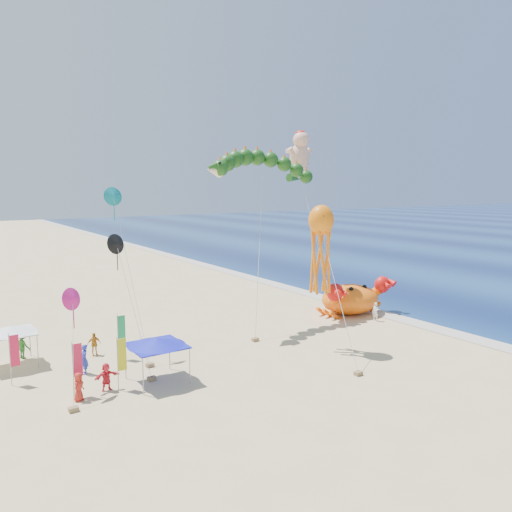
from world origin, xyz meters
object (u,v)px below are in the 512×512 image
Objects in this scene: octopus_kite at (321,243)px; canopy_blue at (157,342)px; cherub_kite at (300,153)px; canopy_white at (10,330)px; dragon_kite at (261,170)px; crab_inflatable at (351,298)px.

octopus_kite is 3.01× the size of canopy_blue.
canopy_white is (-26.17, -2.60, -12.38)m from cherub_kite.
dragon_kite is at bearing 31.20° from canopy_blue.
dragon_kite is 10.11m from octopus_kite.
cherub_kite is (6.31, 2.56, 1.74)m from dragon_kite.
cherub_kite is 1.63× the size of octopus_kite.
dragon_kite reaches higher than octopus_kite.
octopus_kite is 13.38m from canopy_blue.
canopy_blue is (-21.33, -5.24, 0.96)m from crab_inflatable.
cherub_kite is at bearing 22.08° from dragon_kite.
cherub_kite reaches higher than dragon_kite.
dragon_kite reaches higher than canopy_blue.
cherub_kite is 4.89× the size of canopy_blue.
octopus_kite is (-0.70, -8.56, -5.33)m from dragon_kite.
octopus_kite is at bearing -94.66° from dragon_kite.
crab_inflatable reaches higher than canopy_blue.
dragon_kite is at bearing -157.92° from cherub_kite.
dragon_kite is 4.16× the size of canopy_blue.
octopus_kite is at bearing -122.21° from cherub_kite.
canopy_blue is (-12.26, 0.72, -5.31)m from octopus_kite.
canopy_blue is (-12.96, -7.85, -10.64)m from dragon_kite.
cherub_kite is at bearing 28.38° from canopy_blue.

